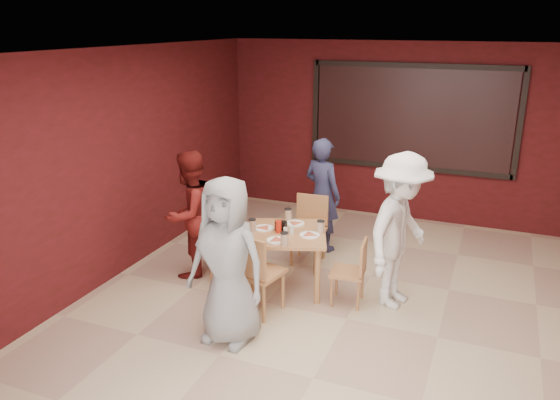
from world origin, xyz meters
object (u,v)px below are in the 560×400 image
at_px(chair_front, 255,270).
at_px(diner_back, 322,195).
at_px(diner_front, 227,262).
at_px(diner_left, 190,214).
at_px(chair_back, 310,225).
at_px(dining_table, 286,239).
at_px(chair_left, 226,242).
at_px(diner_right, 400,231).
at_px(chair_right, 354,268).

relative_size(chair_front, diner_back, 0.59).
xyz_separation_m(diner_front, diner_left, (-1.13, 1.18, -0.06)).
relative_size(chair_front, diner_front, 0.55).
bearing_deg(chair_back, dining_table, -89.50).
distance_m(chair_left, diner_right, 2.12).
bearing_deg(chair_right, diner_front, -129.35).
distance_m(chair_back, chair_right, 1.27).
bearing_deg(diner_left, diner_right, 105.09).
bearing_deg(dining_table, chair_right, -4.55).
bearing_deg(chair_left, diner_back, 60.22).
bearing_deg(chair_front, diner_right, 30.73).
relative_size(chair_front, chair_right, 1.23).
xyz_separation_m(diner_back, diner_right, (1.29, -1.21, 0.09)).
distance_m(diner_back, diner_right, 1.77).
height_order(diner_front, diner_left, diner_front).
xyz_separation_m(chair_left, diner_front, (0.65, -1.20, 0.36)).
xyz_separation_m(dining_table, chair_front, (-0.08, -0.70, -0.11)).
xyz_separation_m(dining_table, diner_left, (-1.26, -0.07, 0.16)).
height_order(chair_back, chair_left, chair_back).
distance_m(diner_front, diner_left, 1.63).
height_order(chair_right, diner_right, diner_right).
bearing_deg(dining_table, chair_left, -176.39).
height_order(chair_left, diner_back, diner_back).
distance_m(chair_front, chair_back, 1.58).
bearing_deg(chair_front, chair_back, 87.28).
height_order(dining_table, diner_front, diner_front).
xyz_separation_m(chair_front, chair_left, (-0.70, 0.65, -0.04)).
height_order(chair_left, diner_front, diner_front).
relative_size(dining_table, diner_right, 0.66).
height_order(chair_front, diner_right, diner_right).
bearing_deg(chair_back, diner_back, 87.71).
xyz_separation_m(chair_front, chair_back, (0.07, 1.57, -0.03)).
distance_m(chair_back, diner_front, 2.15).
relative_size(diner_front, diner_back, 1.07).
distance_m(dining_table, chair_left, 0.79).
bearing_deg(diner_back, chair_back, 108.45).
xyz_separation_m(chair_back, chair_right, (0.85, -0.94, -0.07)).
height_order(diner_back, diner_left, diner_left).
bearing_deg(dining_table, chair_back, 90.50).
distance_m(chair_back, chair_left, 1.20).
height_order(chair_right, diner_front, diner_front).
relative_size(dining_table, chair_back, 1.31).
bearing_deg(chair_right, diner_left, -179.89).
xyz_separation_m(dining_table, diner_front, (-0.12, -1.25, 0.21)).
distance_m(diner_front, diner_right, 1.97).
height_order(dining_table, diner_back, diner_back).
bearing_deg(chair_right, chair_back, 132.13).
height_order(diner_back, diner_right, diner_right).
relative_size(chair_left, diner_left, 0.55).
height_order(chair_left, diner_left, diner_left).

